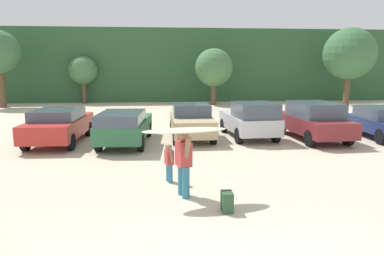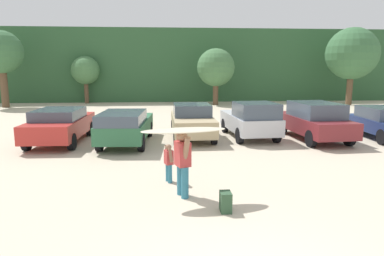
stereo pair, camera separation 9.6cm
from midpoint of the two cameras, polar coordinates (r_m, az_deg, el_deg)
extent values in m
cube|color=#2D5633|center=(38.77, -2.64, 10.14)|extent=(108.00, 12.00, 6.79)
cylinder|color=brown|center=(32.02, -28.29, 5.65)|extent=(0.57, 0.57, 2.97)
sphere|color=#38663D|center=(32.00, -28.72, 10.87)|extent=(3.39, 3.39, 3.39)
cylinder|color=brown|center=(32.89, -16.80, 5.53)|extent=(0.38, 0.38, 1.89)
sphere|color=#427042|center=(32.82, -16.98, 9.02)|extent=(2.50, 2.50, 2.50)
cylinder|color=brown|center=(30.34, 3.97, 5.54)|extent=(0.46, 0.46, 1.83)
sphere|color=#427042|center=(30.26, 4.02, 9.86)|extent=(3.23, 3.23, 3.23)
cylinder|color=brown|center=(33.01, 24.43, 5.63)|extent=(0.51, 0.51, 2.51)
sphere|color=#38663D|center=(32.98, 24.82, 11.01)|extent=(4.35, 4.35, 4.35)
cube|color=#B72D28|center=(15.81, -20.53, 0.21)|extent=(2.01, 4.52, 0.70)
cube|color=#3F4C5B|center=(15.60, -20.81, 2.15)|extent=(1.81, 2.33, 0.42)
cylinder|color=black|center=(17.51, -21.71, -0.15)|extent=(0.24, 0.67, 0.66)
cylinder|color=black|center=(17.04, -16.25, -0.10)|extent=(0.24, 0.67, 0.66)
cylinder|color=black|center=(14.79, -25.31, -2.11)|extent=(0.24, 0.67, 0.66)
cylinder|color=black|center=(14.23, -18.92, -2.13)|extent=(0.24, 0.67, 0.66)
cube|color=#2D6642|center=(14.92, -10.47, 0.10)|extent=(2.06, 4.61, 0.67)
cube|color=#3F4C5B|center=(13.92, -11.18, 1.67)|extent=(1.80, 2.70, 0.43)
cylinder|color=black|center=(16.56, -12.31, -0.18)|extent=(0.26, 0.69, 0.68)
cylinder|color=black|center=(16.32, -6.80, -0.17)|extent=(0.26, 0.69, 0.68)
cylinder|color=black|center=(13.71, -14.75, -2.33)|extent=(0.26, 0.69, 0.68)
cylinder|color=black|center=(13.42, -8.11, -2.36)|extent=(0.26, 0.69, 0.68)
cube|color=tan|center=(15.70, 0.20, 0.72)|extent=(1.81, 4.15, 0.70)
cube|color=#3F4C5B|center=(15.76, 0.15, 3.00)|extent=(1.64, 1.90, 0.52)
cylinder|color=black|center=(17.04, -2.88, 0.22)|extent=(0.23, 0.63, 0.63)
cylinder|color=black|center=(17.18, 2.38, 0.31)|extent=(0.23, 0.63, 0.63)
cylinder|color=black|center=(14.37, -2.41, -1.57)|extent=(0.23, 0.63, 0.63)
cylinder|color=black|center=(14.53, 3.81, -1.45)|extent=(0.23, 0.63, 0.63)
cube|color=silver|center=(16.18, 9.48, 0.94)|extent=(2.05, 4.13, 0.70)
cube|color=#3F4C5B|center=(15.21, 10.62, 2.89)|extent=(1.77, 2.00, 0.64)
cylinder|color=black|center=(17.28, 5.57, 0.41)|extent=(0.26, 0.69, 0.68)
cylinder|color=black|center=(17.74, 10.65, 0.53)|extent=(0.26, 0.69, 0.68)
cylinder|color=black|center=(14.76, 8.00, -1.25)|extent=(0.26, 0.69, 0.68)
cylinder|color=black|center=(15.28, 13.84, -1.06)|extent=(0.26, 0.69, 0.68)
cube|color=maroon|center=(16.38, 19.44, 0.60)|extent=(2.09, 4.52, 0.68)
cube|color=#3F4C5B|center=(16.18, 19.77, 2.82)|extent=(1.83, 2.50, 0.64)
cylinder|color=black|center=(17.38, 14.77, 0.21)|extent=(0.26, 0.70, 0.69)
cylinder|color=black|center=(18.08, 19.60, 0.32)|extent=(0.26, 0.70, 0.69)
cylinder|color=black|center=(14.78, 19.08, -1.65)|extent=(0.26, 0.70, 0.69)
cylinder|color=black|center=(15.60, 24.50, -1.43)|extent=(0.26, 0.70, 0.69)
cube|color=navy|center=(17.88, 28.99, 0.42)|extent=(1.88, 3.98, 0.57)
cube|color=#3F4C5B|center=(17.87, 29.02, 2.18)|extent=(1.68, 2.16, 0.52)
cylinder|color=black|center=(18.64, 24.78, 0.20)|extent=(0.24, 0.66, 0.65)
cylinder|color=black|center=(19.42, 28.93, 0.23)|extent=(0.24, 0.66, 0.65)
cylinder|color=black|center=(16.42, 28.90, -1.31)|extent=(0.24, 0.66, 0.65)
cylinder|color=teal|center=(8.55, -0.85, -8.94)|extent=(0.18, 0.18, 0.78)
cylinder|color=teal|center=(8.80, -1.56, -8.40)|extent=(0.18, 0.18, 0.78)
cube|color=#B23838|center=(8.48, -1.23, -4.22)|extent=(0.41, 0.48, 0.60)
sphere|color=#8C664C|center=(8.39, -1.24, -1.40)|extent=(0.25, 0.25, 0.25)
cylinder|color=#8C664C|center=(8.25, -0.65, -3.50)|extent=(0.24, 0.37, 0.64)
cylinder|color=#8C664C|center=(8.64, -1.79, -2.89)|extent=(0.20, 0.25, 0.65)
cylinder|color=teal|center=(9.70, -3.34, -7.51)|extent=(0.12, 0.12, 0.52)
cylinder|color=teal|center=(9.86, -3.71, -7.21)|extent=(0.12, 0.12, 0.52)
cube|color=#B23838|center=(9.66, -3.55, -4.78)|extent=(0.27, 0.31, 0.39)
sphere|color=#8C664C|center=(9.59, -3.57, -3.16)|extent=(0.16, 0.16, 0.16)
cylinder|color=#8C664C|center=(9.50, -3.26, -4.38)|extent=(0.16, 0.26, 0.42)
cylinder|color=#8C664C|center=(9.76, -3.85, -3.99)|extent=(0.14, 0.21, 0.43)
ellipsoid|color=beige|center=(8.22, -1.01, -0.37)|extent=(2.12, 0.89, 0.10)
cube|color=#2D4C33|center=(7.88, 5.88, -11.94)|extent=(0.24, 0.34, 0.45)
camera|label=1|loc=(0.05, -89.75, 0.04)|focal=32.57mm
camera|label=2|loc=(0.05, 90.25, -0.04)|focal=32.57mm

